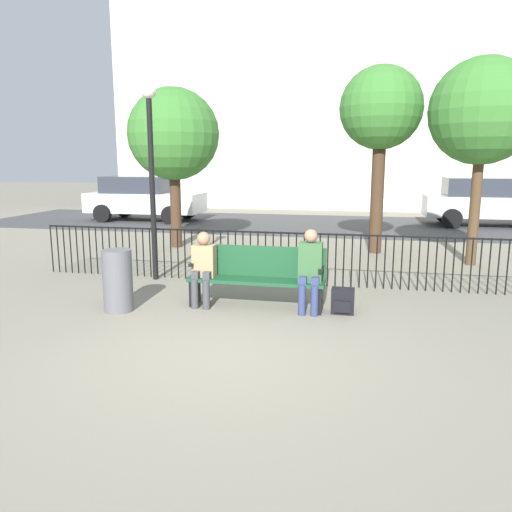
% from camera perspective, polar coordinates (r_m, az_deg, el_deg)
% --- Properties ---
extents(ground_plane, '(80.00, 80.00, 0.00)m').
position_cam_1_polar(ground_plane, '(5.92, -3.82, -10.99)').
color(ground_plane, gray).
extents(park_bench, '(2.06, 0.45, 0.92)m').
position_cam_1_polar(park_bench, '(7.57, 0.13, -2.10)').
color(park_bench, '#194728').
rests_on(park_bench, ground).
extents(seated_person_0, '(0.34, 0.39, 1.14)m').
position_cam_1_polar(seated_person_0, '(7.62, -6.04, -1.01)').
color(seated_person_0, '#3D3D42').
rests_on(seated_person_0, ground).
extents(seated_person_1, '(0.34, 0.39, 1.23)m').
position_cam_1_polar(seated_person_1, '(7.28, 6.20, -1.24)').
color(seated_person_1, navy).
rests_on(seated_person_1, ground).
extents(backpack, '(0.33, 0.23, 0.38)m').
position_cam_1_polar(backpack, '(7.39, 9.88, -5.12)').
color(backpack, black).
rests_on(backpack, ground).
extents(fence_railing, '(9.01, 0.03, 0.95)m').
position_cam_1_polar(fence_railing, '(8.99, 1.99, 0.36)').
color(fence_railing, black).
rests_on(fence_railing, ground).
extents(tree_0, '(2.16, 2.16, 4.26)m').
position_cam_1_polar(tree_0, '(11.49, 24.49, 14.72)').
color(tree_0, '#4C3823').
rests_on(tree_0, ground).
extents(tree_1, '(1.91, 1.91, 4.35)m').
position_cam_1_polar(tree_1, '(12.31, 14.09, 15.80)').
color(tree_1, '#422D1E').
rests_on(tree_1, ground).
extents(tree_2, '(2.27, 2.27, 3.98)m').
position_cam_1_polar(tree_2, '(12.90, -9.41, 13.48)').
color(tree_2, '#422D1E').
rests_on(tree_2, ground).
extents(lamp_post, '(0.28, 0.28, 3.54)m').
position_cam_1_polar(lamp_post, '(9.34, -11.93, 11.58)').
color(lamp_post, black).
rests_on(lamp_post, ground).
extents(street_surface, '(24.00, 6.00, 0.01)m').
position_cam_1_polar(street_surface, '(17.48, 6.98, 3.60)').
color(street_surface, '#3D3D3F').
rests_on(street_surface, ground).
extents(parked_car_0, '(4.20, 1.94, 1.62)m').
position_cam_1_polar(parked_car_0, '(18.96, -12.75, 6.53)').
color(parked_car_0, silver).
rests_on(parked_car_0, ground).
extents(parked_car_1, '(4.20, 1.94, 1.62)m').
position_cam_1_polar(parked_car_1, '(18.62, 24.88, 5.71)').
color(parked_car_1, '#B7B7BC').
rests_on(parked_car_1, ground).
extents(building_facade, '(20.00, 6.00, 18.08)m').
position_cam_1_polar(building_facade, '(26.23, 9.25, 25.89)').
color(building_facade, beige).
rests_on(building_facade, ground).
extents(trash_bin, '(0.43, 0.43, 0.92)m').
position_cam_1_polar(trash_bin, '(7.64, -15.52, -2.71)').
color(trash_bin, '#56565B').
rests_on(trash_bin, ground).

